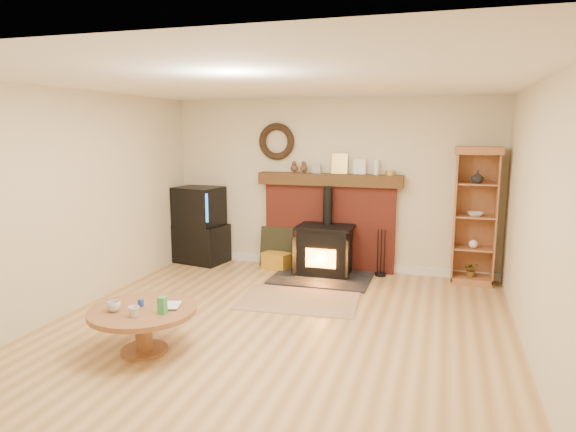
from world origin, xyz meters
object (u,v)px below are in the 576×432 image
(wood_stove, at_px, (324,252))
(curio_cabinet, at_px, (475,216))
(tv_unit, at_px, (199,226))
(coffee_table, at_px, (143,317))

(wood_stove, bearing_deg, curio_cabinet, 7.72)
(wood_stove, relative_size, curio_cabinet, 0.73)
(tv_unit, distance_m, curio_cabinet, 4.20)
(tv_unit, relative_size, curio_cabinet, 0.64)
(coffee_table, bearing_deg, tv_unit, 107.59)
(wood_stove, bearing_deg, tv_unit, 174.79)
(wood_stove, height_order, curio_cabinet, curio_cabinet)
(tv_unit, height_order, curio_cabinet, curio_cabinet)
(tv_unit, relative_size, coffee_table, 1.19)
(wood_stove, xyz_separation_m, coffee_table, (-1.09, -3.08, -0.01))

